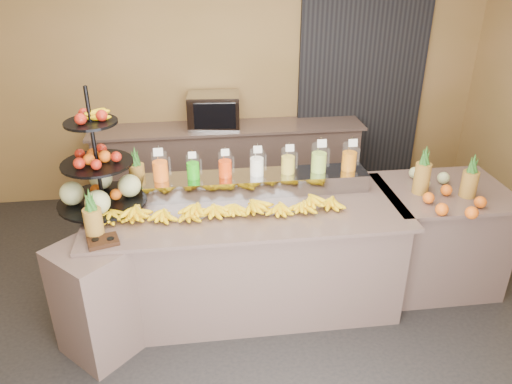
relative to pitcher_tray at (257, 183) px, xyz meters
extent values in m
plane|color=black|center=(-0.12, -0.58, -1.01)|extent=(6.00, 6.00, 0.00)
cube|color=olive|center=(-0.12, 1.93, 0.39)|extent=(6.00, 0.02, 2.80)
cube|color=black|center=(1.48, 1.88, 0.19)|extent=(1.50, 0.06, 2.20)
cube|color=gray|center=(-0.12, -0.28, -0.56)|extent=(2.40, 0.90, 0.90)
cube|color=gray|center=(-0.12, -0.28, -0.09)|extent=(2.50, 1.00, 0.03)
cube|color=gray|center=(-1.27, -0.68, -0.56)|extent=(0.71, 0.71, 0.90)
cube|color=gray|center=(1.58, -0.18, -0.56)|extent=(1.00, 0.80, 0.90)
cube|color=gray|center=(1.58, -0.18, -0.09)|extent=(1.08, 0.88, 0.03)
cube|color=gray|center=(-0.12, 1.67, -0.56)|extent=(3.00, 0.50, 0.90)
cube|color=gray|center=(-0.12, 1.67, -0.09)|extent=(3.10, 0.55, 0.03)
cube|color=gray|center=(0.00, 0.00, 0.00)|extent=(1.85, 0.30, 0.15)
cylinder|color=silver|center=(-0.78, 0.00, 0.19)|extent=(0.13, 0.13, 0.23)
cylinder|color=#FF640E|center=(-0.78, 0.00, 0.15)|extent=(0.12, 0.12, 0.16)
cylinder|color=gray|center=(-0.80, 0.01, 0.24)|extent=(0.01, 0.01, 0.28)
cube|color=white|center=(-0.78, -0.06, 0.34)|extent=(0.07, 0.02, 0.06)
cylinder|color=silver|center=(-0.52, 0.00, 0.17)|extent=(0.11, 0.11, 0.20)
cylinder|color=#18AB08|center=(-0.52, 0.00, 0.14)|extent=(0.10, 0.10, 0.13)
cylinder|color=gray|center=(-0.53, 0.01, 0.22)|extent=(0.01, 0.01, 0.23)
cube|color=white|center=(-0.52, -0.05, 0.30)|extent=(0.06, 0.02, 0.05)
cylinder|color=silver|center=(-0.26, 0.00, 0.18)|extent=(0.11, 0.11, 0.20)
cylinder|color=#F13600|center=(-0.26, 0.00, 0.14)|extent=(0.10, 0.10, 0.14)
cylinder|color=gray|center=(-0.27, 0.01, 0.22)|extent=(0.01, 0.01, 0.24)
cube|color=white|center=(-0.26, -0.05, 0.31)|extent=(0.07, 0.02, 0.06)
cylinder|color=silver|center=(0.00, 0.00, 0.18)|extent=(0.12, 0.12, 0.22)
cylinder|color=white|center=(0.00, 0.00, 0.15)|extent=(0.11, 0.11, 0.15)
cylinder|color=gray|center=(-0.01, 0.01, 0.23)|extent=(0.01, 0.01, 0.26)
cube|color=white|center=(0.00, -0.05, 0.32)|extent=(0.07, 0.02, 0.06)
cylinder|color=silver|center=(0.26, 0.00, 0.18)|extent=(0.12, 0.12, 0.22)
cylinder|color=gold|center=(0.26, 0.00, 0.15)|extent=(0.11, 0.11, 0.15)
cylinder|color=gray|center=(0.25, 0.01, 0.23)|extent=(0.01, 0.01, 0.25)
cube|color=white|center=(0.26, -0.05, 0.32)|extent=(0.07, 0.02, 0.06)
cylinder|color=silver|center=(0.52, 0.00, 0.20)|extent=(0.13, 0.13, 0.24)
cylinder|color=#94BF42|center=(0.52, 0.00, 0.16)|extent=(0.12, 0.12, 0.16)
cylinder|color=gray|center=(0.50, 0.01, 0.25)|extent=(0.01, 0.01, 0.28)
cube|color=white|center=(0.52, -0.06, 0.35)|extent=(0.08, 0.02, 0.07)
cylinder|color=silver|center=(0.78, 0.00, 0.19)|extent=(0.13, 0.13, 0.23)
cylinder|color=#CA6B0A|center=(0.78, 0.00, 0.15)|extent=(0.12, 0.12, 0.16)
cylinder|color=gray|center=(0.76, 0.01, 0.24)|extent=(0.01, 0.01, 0.27)
cube|color=white|center=(0.78, -0.06, 0.34)|extent=(0.07, 0.02, 0.06)
ellipsoid|color=yellow|center=(-1.14, -0.35, -0.03)|extent=(0.23, 0.17, 0.10)
ellipsoid|color=yellow|center=(-0.95, -0.35, -0.03)|extent=(0.23, 0.17, 0.10)
ellipsoid|color=yellow|center=(-0.77, -0.35, -0.03)|extent=(0.23, 0.17, 0.10)
ellipsoid|color=yellow|center=(-0.58, -0.35, -0.03)|extent=(0.23, 0.17, 0.10)
ellipsoid|color=yellow|center=(-0.40, -0.35, -0.03)|extent=(0.23, 0.17, 0.10)
ellipsoid|color=yellow|center=(-0.21, -0.35, -0.03)|extent=(0.23, 0.17, 0.10)
ellipsoid|color=yellow|center=(-0.03, -0.35, -0.03)|extent=(0.23, 0.17, 0.10)
ellipsoid|color=yellow|center=(0.16, -0.35, -0.03)|extent=(0.23, 0.17, 0.10)
ellipsoid|color=yellow|center=(0.34, -0.35, -0.03)|extent=(0.23, 0.17, 0.10)
ellipsoid|color=yellow|center=(0.53, -0.35, -0.03)|extent=(0.23, 0.17, 0.10)
ellipsoid|color=yellow|center=(-0.97, -0.35, 0.04)|extent=(0.19, 0.15, 0.09)
ellipsoid|color=yellow|center=(-0.53, -0.35, 0.04)|extent=(0.19, 0.15, 0.09)
ellipsoid|color=yellow|center=(-0.08, -0.35, 0.04)|extent=(0.19, 0.15, 0.09)
ellipsoid|color=yellow|center=(0.36, -0.35, 0.04)|extent=(0.19, 0.15, 0.09)
cylinder|color=black|center=(-1.24, -0.13, 0.41)|extent=(0.04, 0.04, 0.97)
cylinder|color=black|center=(-1.24, -0.13, -0.02)|extent=(0.85, 0.85, 0.02)
cylinder|color=black|center=(-1.24, -0.13, 0.30)|extent=(0.66, 0.66, 0.02)
cylinder|color=black|center=(-1.24, -0.13, 0.63)|extent=(0.48, 0.48, 0.02)
sphere|color=#B4BD82|center=(-1.02, -0.13, 0.08)|extent=(0.18, 0.18, 0.18)
sphere|color=maroon|center=(-1.08, -0.13, 0.36)|extent=(0.09, 0.09, 0.09)
sphere|color=orange|center=(-1.34, -0.13, 0.04)|extent=(0.10, 0.10, 0.10)
cube|color=black|center=(-1.16, -0.67, -0.06)|extent=(0.24, 0.21, 0.03)
cylinder|color=brown|center=(-1.23, -0.57, 0.03)|extent=(0.13, 0.13, 0.22)
cone|color=#204B19|center=(-1.23, -0.57, 0.22)|extent=(0.06, 0.06, 0.16)
cylinder|color=brown|center=(-0.98, 0.13, 0.04)|extent=(0.13, 0.13, 0.24)
cone|color=#204B19|center=(-0.98, 0.13, 0.24)|extent=(0.06, 0.06, 0.16)
cylinder|color=brown|center=(1.34, -0.20, 0.06)|extent=(0.14, 0.14, 0.26)
cylinder|color=brown|center=(1.70, -0.31, 0.03)|extent=(0.13, 0.13, 0.22)
ellipsoid|color=orange|center=(1.51, -0.48, -0.03)|extent=(0.39, 0.26, 0.10)
cube|color=gray|center=(-0.27, 1.67, 0.11)|extent=(0.60, 0.44, 0.38)
camera|label=1|loc=(-0.49, -3.71, 1.80)|focal=35.00mm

